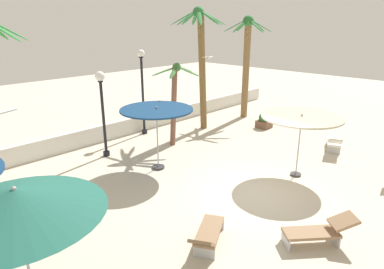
{
  "coord_description": "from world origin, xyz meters",
  "views": [
    {
      "loc": [
        -8.83,
        -5.62,
        5.48
      ],
      "look_at": [
        0.0,
        2.87,
        1.4
      ],
      "focal_mm": 31.66,
      "sensor_mm": 36.0,
      "label": 1
    }
  ],
  "objects_px": {
    "lounge_chair_0": "(334,142)",
    "planter": "(264,121)",
    "lamp_post_2": "(102,102)",
    "patio_umbrella_2": "(157,112)",
    "lounge_chair_2": "(320,231)",
    "lounge_chair_1": "(207,235)",
    "patio_umbrella_0": "(16,202)",
    "palm_tree_0": "(201,57)",
    "palm_tree_3": "(175,93)",
    "palm_tree_1": "(247,57)",
    "seagull_2": "(208,58)",
    "patio_umbrella_1": "(302,119)",
    "lamp_post_1": "(142,84)"
  },
  "relations": [
    {
      "from": "palm_tree_0",
      "to": "lounge_chair_1",
      "type": "relative_size",
      "value": 3.25
    },
    {
      "from": "lamp_post_1",
      "to": "lounge_chair_1",
      "type": "height_order",
      "value": "lamp_post_1"
    },
    {
      "from": "lounge_chair_2",
      "to": "seagull_2",
      "type": "xyz_separation_m",
      "value": [
        5.54,
        8.78,
        3.36
      ]
    },
    {
      "from": "patio_umbrella_0",
      "to": "lamp_post_2",
      "type": "height_order",
      "value": "lamp_post_2"
    },
    {
      "from": "patio_umbrella_0",
      "to": "palm_tree_0",
      "type": "xyz_separation_m",
      "value": [
        11.29,
        6.13,
        1.21
      ]
    },
    {
      "from": "lounge_chair_2",
      "to": "planter",
      "type": "xyz_separation_m",
      "value": [
        7.81,
        6.62,
        -0.02
      ]
    },
    {
      "from": "palm_tree_0",
      "to": "lounge_chair_2",
      "type": "bearing_deg",
      "value": -120.35
    },
    {
      "from": "patio_umbrella_0",
      "to": "lamp_post_2",
      "type": "distance_m",
      "value": 8.58
    },
    {
      "from": "palm_tree_0",
      "to": "lounge_chair_0",
      "type": "bearing_deg",
      "value": -74.77
    },
    {
      "from": "patio_umbrella_1",
      "to": "planter",
      "type": "distance_m",
      "value": 6.33
    },
    {
      "from": "patio_umbrella_1",
      "to": "planter",
      "type": "relative_size",
      "value": 3.36
    },
    {
      "from": "lamp_post_2",
      "to": "lounge_chair_2",
      "type": "bearing_deg",
      "value": -87.45
    },
    {
      "from": "planter",
      "to": "lamp_post_1",
      "type": "bearing_deg",
      "value": 142.93
    },
    {
      "from": "lamp_post_1",
      "to": "lounge_chair_1",
      "type": "xyz_separation_m",
      "value": [
        -4.77,
        -8.54,
        -2.17
      ]
    },
    {
      "from": "seagull_2",
      "to": "planter",
      "type": "height_order",
      "value": "seagull_2"
    },
    {
      "from": "lamp_post_1",
      "to": "lounge_chair_2",
      "type": "height_order",
      "value": "lamp_post_1"
    },
    {
      "from": "palm_tree_3",
      "to": "lounge_chair_1",
      "type": "bearing_deg",
      "value": -127.57
    },
    {
      "from": "palm_tree_3",
      "to": "lounge_chair_0",
      "type": "distance_m",
      "value": 7.46
    },
    {
      "from": "lounge_chair_1",
      "to": "patio_umbrella_2",
      "type": "bearing_deg",
      "value": 62.93
    },
    {
      "from": "patio_umbrella_2",
      "to": "lamp_post_2",
      "type": "height_order",
      "value": "lamp_post_2"
    },
    {
      "from": "lamp_post_2",
      "to": "lounge_chair_0",
      "type": "bearing_deg",
      "value": -42.53
    },
    {
      "from": "lounge_chair_1",
      "to": "lamp_post_1",
      "type": "bearing_deg",
      "value": 60.82
    },
    {
      "from": "lounge_chair_0",
      "to": "lounge_chair_1",
      "type": "xyz_separation_m",
      "value": [
        -9.11,
        -0.51,
        -0.01
      ]
    },
    {
      "from": "patio_umbrella_2",
      "to": "lounge_chair_0",
      "type": "height_order",
      "value": "patio_umbrella_2"
    },
    {
      "from": "palm_tree_0",
      "to": "seagull_2",
      "type": "distance_m",
      "value": 0.35
    },
    {
      "from": "palm_tree_0",
      "to": "lounge_chair_1",
      "type": "height_order",
      "value": "palm_tree_0"
    },
    {
      "from": "palm_tree_0",
      "to": "planter",
      "type": "bearing_deg",
      "value": -41.99
    },
    {
      "from": "lounge_chair_0",
      "to": "planter",
      "type": "distance_m",
      "value": 4.22
    },
    {
      "from": "patio_umbrella_2",
      "to": "palm_tree_3",
      "type": "bearing_deg",
      "value": 33.03
    },
    {
      "from": "planter",
      "to": "lounge_chair_0",
      "type": "bearing_deg",
      "value": -101.17
    },
    {
      "from": "patio_umbrella_2",
      "to": "palm_tree_1",
      "type": "height_order",
      "value": "palm_tree_1"
    },
    {
      "from": "palm_tree_1",
      "to": "palm_tree_0",
      "type": "bearing_deg",
      "value": 177.01
    },
    {
      "from": "patio_umbrella_0",
      "to": "palm_tree_0",
      "type": "relative_size",
      "value": 0.48
    },
    {
      "from": "lounge_chair_2",
      "to": "planter",
      "type": "distance_m",
      "value": 10.24
    },
    {
      "from": "patio_umbrella_2",
      "to": "palm_tree_0",
      "type": "distance_m",
      "value": 5.67
    },
    {
      "from": "lounge_chair_0",
      "to": "lounge_chair_2",
      "type": "bearing_deg",
      "value": -160.53
    },
    {
      "from": "patio_umbrella_2",
      "to": "planter",
      "type": "relative_size",
      "value": 3.22
    },
    {
      "from": "lounge_chair_0",
      "to": "planter",
      "type": "bearing_deg",
      "value": 78.83
    },
    {
      "from": "patio_umbrella_1",
      "to": "lamp_post_1",
      "type": "distance_m",
      "value": 8.13
    },
    {
      "from": "patio_umbrella_1",
      "to": "palm_tree_3",
      "type": "xyz_separation_m",
      "value": [
        -0.72,
        5.81,
        0.23
      ]
    },
    {
      "from": "patio_umbrella_2",
      "to": "lamp_post_2",
      "type": "bearing_deg",
      "value": 104.88
    },
    {
      "from": "palm_tree_3",
      "to": "lounge_chair_2",
      "type": "relative_size",
      "value": 2.17
    },
    {
      "from": "palm_tree_1",
      "to": "planter",
      "type": "height_order",
      "value": "palm_tree_1"
    },
    {
      "from": "palm_tree_3",
      "to": "planter",
      "type": "distance_m",
      "value": 5.74
    },
    {
      "from": "lounge_chair_2",
      "to": "lounge_chair_1",
      "type": "bearing_deg",
      "value": 137.08
    },
    {
      "from": "patio_umbrella_1",
      "to": "lounge_chair_2",
      "type": "bearing_deg",
      "value": -144.72
    },
    {
      "from": "lamp_post_2",
      "to": "patio_umbrella_2",
      "type": "bearing_deg",
      "value": -75.12
    },
    {
      "from": "palm_tree_0",
      "to": "lounge_chair_0",
      "type": "height_order",
      "value": "palm_tree_0"
    },
    {
      "from": "lounge_chair_2",
      "to": "seagull_2",
      "type": "distance_m",
      "value": 10.91
    },
    {
      "from": "lounge_chair_1",
      "to": "lamp_post_2",
      "type": "bearing_deg",
      "value": 76.87
    }
  ]
}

